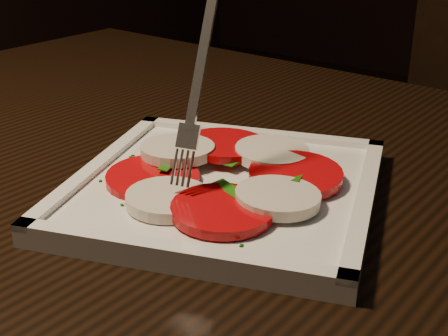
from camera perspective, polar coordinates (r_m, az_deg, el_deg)
The scene contains 4 objects.
table at distance 0.73m, azimuth -1.75°, elevation -5.86°, with size 1.22×0.83×0.75m.
plate at distance 0.58m, azimuth 0.00°, elevation -2.02°, with size 0.27×0.27×0.01m, color white.
caprese_salad at distance 0.58m, azimuth 0.01°, elevation -0.57°, with size 0.22×0.22×0.02m.
fork at distance 0.55m, azimuth -1.97°, elevation 7.92°, with size 0.03×0.08×0.16m, color white, non-canonical shape.
Camera 1 is at (0.26, -0.56, 1.01)m, focal length 50.00 mm.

